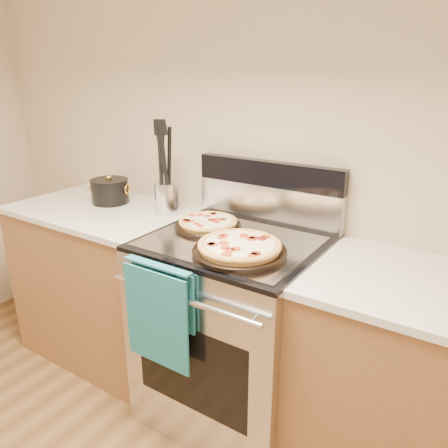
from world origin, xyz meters
The scene contains 16 objects.
wall_back centered at (0.00, 2.00, 1.35)m, with size 4.00×4.00×0.00m, color tan.
range_body centered at (0.00, 1.65, 0.45)m, with size 0.76×0.68×0.90m, color #B7B7BC.
oven_window centered at (0.00, 1.31, 0.45)m, with size 0.56×0.01×0.40m, color black.
cooktop centered at (0.00, 1.65, 0.91)m, with size 0.76×0.68×0.02m, color black.
backsplash_lower centered at (0.00, 1.96, 1.01)m, with size 0.76×0.06×0.18m, color silver.
backsplash_upper centered at (0.00, 1.96, 1.16)m, with size 0.76×0.06×0.12m, color black.
oven_handle centered at (0.00, 1.27, 0.80)m, with size 0.03×0.03×0.70m, color silver.
dish_towel centered at (-0.12, 1.27, 0.70)m, with size 0.32×0.05×0.42m, color #166E5B, non-canonical shape.
foil_sheet centered at (0.00, 1.62, 0.92)m, with size 0.70×0.55×0.01m, color gray.
cabinet_left centered at (-0.88, 1.68, 0.44)m, with size 1.00×0.62×0.88m, color brown.
countertop_left centered at (-0.88, 1.68, 0.90)m, with size 1.02×0.64×0.03m, color beige.
cabinet_right centered at (0.88, 1.68, 0.44)m, with size 1.00×0.62×0.88m, color brown.
pepperoni_pizza_back centered at (-0.18, 1.70, 0.95)m, with size 0.31×0.31×0.04m, color #AE7B35, non-canonical shape.
pepperoni_pizza_front centered at (0.11, 1.52, 0.95)m, with size 0.38×0.38×0.05m, color #AE7B35, non-canonical shape.
utensil_crock centered at (-0.52, 1.81, 0.99)m, with size 0.14×0.14×0.17m, color silver.
saucepan centered at (-0.92, 1.78, 0.97)m, with size 0.21×0.21×0.13m, color black.
Camera 1 is at (0.95, 0.13, 1.63)m, focal length 35.00 mm.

